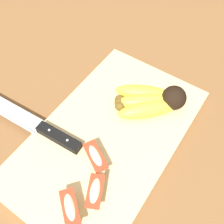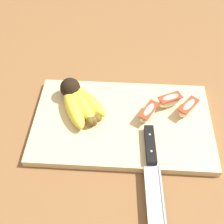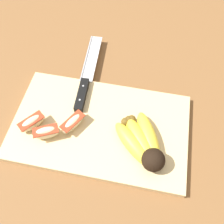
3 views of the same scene
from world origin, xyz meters
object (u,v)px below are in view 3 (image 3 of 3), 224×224
(apple_wedge_middle, at_px, (73,122))
(banana_bunch, at_px, (143,144))
(chefs_knife, at_px, (85,81))
(apple_wedge_near, at_px, (47,133))
(apple_wedge_far, at_px, (32,123))

(apple_wedge_middle, bearing_deg, banana_bunch, -8.43)
(chefs_knife, relative_size, apple_wedge_near, 4.09)
(banana_bunch, xyz_separation_m, apple_wedge_middle, (-0.17, 0.03, -0.00))
(banana_bunch, height_order, chefs_knife, banana_bunch)
(apple_wedge_middle, xyz_separation_m, apple_wedge_far, (-0.10, -0.02, 0.00))
(banana_bunch, bearing_deg, chefs_knife, 138.21)
(banana_bunch, bearing_deg, apple_wedge_near, -175.85)
(apple_wedge_middle, bearing_deg, chefs_knife, 92.48)
(chefs_knife, bearing_deg, apple_wedge_far, -120.27)
(banana_bunch, relative_size, apple_wedge_far, 2.20)
(chefs_knife, height_order, apple_wedge_far, apple_wedge_far)
(chefs_knife, xyz_separation_m, apple_wedge_middle, (0.01, -0.14, 0.01))
(apple_wedge_far, bearing_deg, apple_wedge_middle, 13.31)
(apple_wedge_far, bearing_deg, banana_bunch, -0.54)
(apple_wedge_middle, distance_m, apple_wedge_far, 0.10)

